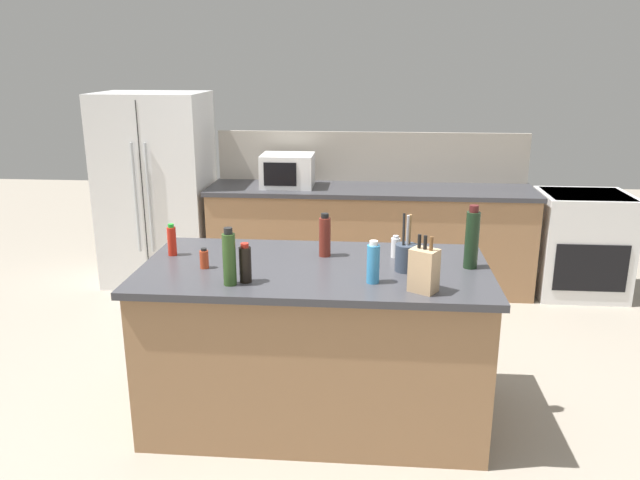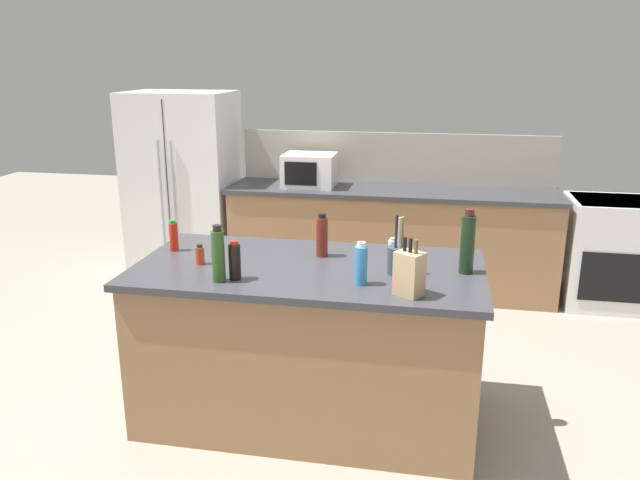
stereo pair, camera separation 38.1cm
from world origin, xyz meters
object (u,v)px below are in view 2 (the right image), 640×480
object	(u,v)px
range_oven	(611,252)
salt_shaker	(393,249)
utensil_crock	(399,259)
refrigerator	(184,186)
vinegar_bottle	(322,236)
wine_bottle	(468,243)
olive_oil_bottle	(218,255)
soy_sauce_bottle	(235,261)
knife_block	(409,273)
hot_sauce_bottle	(174,236)
microwave	(310,170)
dish_soap_bottle	(361,265)
spice_jar_paprika	(200,255)

from	to	relation	value
range_oven	salt_shaker	world-z (taller)	salt_shaker
utensil_crock	refrigerator	bearing A→B (deg)	133.74
vinegar_bottle	wine_bottle	size ratio (longest dim) A/B	0.73
utensil_crock	olive_oil_bottle	xyz separation A→B (m)	(-0.91, -0.29, 0.06)
vinegar_bottle	soy_sauce_bottle	bearing A→B (deg)	-128.56
knife_block	salt_shaker	xyz separation A→B (m)	(-0.12, 0.54, -0.05)
hot_sauce_bottle	olive_oil_bottle	xyz separation A→B (m)	(0.45, -0.46, 0.05)
soy_sauce_bottle	vinegar_bottle	bearing A→B (deg)	51.44
range_oven	soy_sauce_bottle	size ratio (longest dim) A/B	4.37
microwave	utensil_crock	xyz separation A→B (m)	(0.95, -2.23, -0.06)
utensil_crock	hot_sauce_bottle	bearing A→B (deg)	173.02
refrigerator	vinegar_bottle	bearing A→B (deg)	-50.06
olive_oil_bottle	salt_shaker	bearing A→B (deg)	31.59
refrigerator	dish_soap_bottle	distance (m)	3.20
vinegar_bottle	dish_soap_bottle	bearing A→B (deg)	-56.55
olive_oil_bottle	salt_shaker	xyz separation A→B (m)	(0.86, 0.53, -0.08)
range_oven	microwave	xyz separation A→B (m)	(-2.63, 0.00, 0.62)
refrigerator	spice_jar_paprika	size ratio (longest dim) A/B	15.30
microwave	utensil_crock	size ratio (longest dim) A/B	1.44
range_oven	spice_jar_paprika	size ratio (longest dim) A/B	7.99
knife_block	olive_oil_bottle	xyz separation A→B (m)	(-0.98, 0.01, 0.03)
microwave	spice_jar_paprika	xyz separation A→B (m)	(-0.16, -2.28, -0.09)
soy_sauce_bottle	olive_oil_bottle	xyz separation A→B (m)	(-0.07, -0.05, 0.04)
soy_sauce_bottle	wine_bottle	size ratio (longest dim) A/B	0.59
microwave	dish_soap_bottle	xyz separation A→B (m)	(0.77, -2.43, -0.04)
soy_sauce_bottle	dish_soap_bottle	xyz separation A→B (m)	(0.66, 0.05, 0.01)
soy_sauce_bottle	olive_oil_bottle	bearing A→B (deg)	-147.35
refrigerator	vinegar_bottle	distance (m)	2.69
knife_block	vinegar_bottle	world-z (taller)	knife_block
knife_block	soy_sauce_bottle	xyz separation A→B (m)	(-0.91, 0.06, -0.01)
hot_sauce_bottle	salt_shaker	distance (m)	1.31
hot_sauce_bottle	olive_oil_bottle	size ratio (longest dim) A/B	0.63
soy_sauce_bottle	dish_soap_bottle	size ratio (longest dim) A/B	0.93
vinegar_bottle	range_oven	bearing A→B (deg)	43.17
microwave	dish_soap_bottle	size ratio (longest dim) A/B	2.04
salt_shaker	knife_block	bearing A→B (deg)	-77.48
utensil_crock	soy_sauce_bottle	distance (m)	0.87
range_oven	vinegar_bottle	size ratio (longest dim) A/B	3.56
refrigerator	range_oven	distance (m)	3.89
olive_oil_bottle	salt_shaker	distance (m)	1.02
salt_shaker	hot_sauce_bottle	bearing A→B (deg)	-176.94
olive_oil_bottle	refrigerator	bearing A→B (deg)	116.31
range_oven	utensil_crock	world-z (taller)	utensil_crock
olive_oil_bottle	spice_jar_paprika	bearing A→B (deg)	129.19
range_oven	wine_bottle	distance (m)	2.60
utensil_crock	soy_sauce_bottle	xyz separation A→B (m)	(-0.84, -0.25, 0.02)
refrigerator	soy_sauce_bottle	size ratio (longest dim) A/B	8.37
knife_block	hot_sauce_bottle	size ratio (longest dim) A/B	1.52
knife_block	hot_sauce_bottle	bearing A→B (deg)	-166.15
salt_shaker	soy_sauce_bottle	bearing A→B (deg)	-148.50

